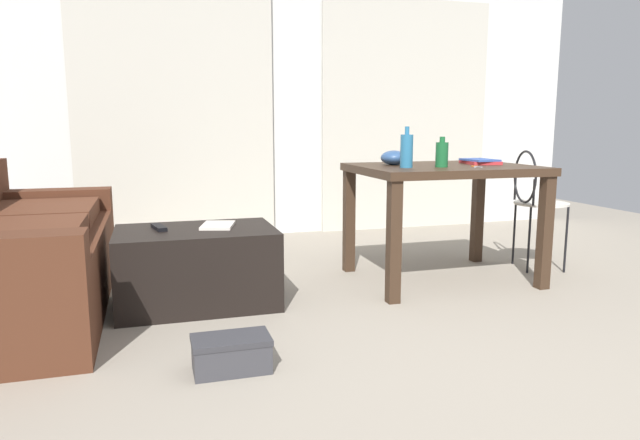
{
  "coord_description": "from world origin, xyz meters",
  "views": [
    {
      "loc": [
        -1.33,
        -1.81,
        1.01
      ],
      "look_at": [
        -0.3,
        1.61,
        0.42
      ],
      "focal_mm": 31.87,
      "sensor_mm": 36.0,
      "label": 1
    }
  ],
  "objects_px": {
    "craft_table": "(443,182)",
    "wire_chair": "(533,194)",
    "coffee_table": "(197,267)",
    "tv_remote_primary": "(159,227)",
    "bottle_far": "(442,154)",
    "scissors": "(475,166)",
    "bowl": "(394,158)",
    "book_stack": "(480,161)",
    "bottle_near": "(407,151)",
    "couch": "(12,257)",
    "shoebox": "(231,354)",
    "magazine": "(218,225)"
  },
  "relations": [
    {
      "from": "bottle_far",
      "to": "couch",
      "type": "bearing_deg",
      "value": 175.47
    },
    {
      "from": "book_stack",
      "to": "magazine",
      "type": "xyz_separation_m",
      "value": [
        -1.76,
        -0.1,
        -0.33
      ]
    },
    {
      "from": "magazine",
      "to": "book_stack",
      "type": "bearing_deg",
      "value": 18.47
    },
    {
      "from": "scissors",
      "to": "book_stack",
      "type": "bearing_deg",
      "value": 52.5
    },
    {
      "from": "tv_remote_primary",
      "to": "craft_table",
      "type": "bearing_deg",
      "value": -11.03
    },
    {
      "from": "wire_chair",
      "to": "tv_remote_primary",
      "type": "relative_size",
      "value": 4.48
    },
    {
      "from": "couch",
      "to": "bowl",
      "type": "xyz_separation_m",
      "value": [
        2.26,
        0.06,
        0.49
      ]
    },
    {
      "from": "couch",
      "to": "bottle_far",
      "type": "bearing_deg",
      "value": -4.53
    },
    {
      "from": "tv_remote_primary",
      "to": "shoebox",
      "type": "relative_size",
      "value": 0.58
    },
    {
      "from": "craft_table",
      "to": "shoebox",
      "type": "bearing_deg",
      "value": -145.83
    },
    {
      "from": "craft_table",
      "to": "magazine",
      "type": "height_order",
      "value": "craft_table"
    },
    {
      "from": "shoebox",
      "to": "magazine",
      "type": "bearing_deg",
      "value": 86.0
    },
    {
      "from": "bottle_near",
      "to": "book_stack",
      "type": "distance_m",
      "value": 0.65
    },
    {
      "from": "craft_table",
      "to": "wire_chair",
      "type": "height_order",
      "value": "wire_chair"
    },
    {
      "from": "couch",
      "to": "bottle_far",
      "type": "distance_m",
      "value": 2.53
    },
    {
      "from": "coffee_table",
      "to": "tv_remote_primary",
      "type": "bearing_deg",
      "value": 165.5
    },
    {
      "from": "craft_table",
      "to": "bottle_near",
      "type": "distance_m",
      "value": 0.4
    },
    {
      "from": "bottle_near",
      "to": "scissors",
      "type": "height_order",
      "value": "bottle_near"
    },
    {
      "from": "coffee_table",
      "to": "tv_remote_primary",
      "type": "distance_m",
      "value": 0.31
    },
    {
      "from": "couch",
      "to": "wire_chair",
      "type": "bearing_deg",
      "value": 0.4
    },
    {
      "from": "coffee_table",
      "to": "wire_chair",
      "type": "bearing_deg",
      "value": 3.98
    },
    {
      "from": "bowl",
      "to": "magazine",
      "type": "height_order",
      "value": "bowl"
    },
    {
      "from": "couch",
      "to": "tv_remote_primary",
      "type": "distance_m",
      "value": 0.79
    },
    {
      "from": "coffee_table",
      "to": "scissors",
      "type": "bearing_deg",
      "value": -3.21
    },
    {
      "from": "wire_chair",
      "to": "book_stack",
      "type": "bearing_deg",
      "value": -176.97
    },
    {
      "from": "coffee_table",
      "to": "bottle_near",
      "type": "relative_size",
      "value": 3.55
    },
    {
      "from": "couch",
      "to": "shoebox",
      "type": "xyz_separation_m",
      "value": [
        1.03,
        -1.09,
        -0.24
      ]
    },
    {
      "from": "shoebox",
      "to": "book_stack",
      "type": "bearing_deg",
      "value": 30.81
    },
    {
      "from": "bottle_far",
      "to": "book_stack",
      "type": "xyz_separation_m",
      "value": [
        0.39,
        0.19,
        -0.06
      ]
    },
    {
      "from": "bowl",
      "to": "book_stack",
      "type": "distance_m",
      "value": 0.6
    },
    {
      "from": "tv_remote_primary",
      "to": "bowl",
      "type": "bearing_deg",
      "value": -6.43
    },
    {
      "from": "craft_table",
      "to": "scissors",
      "type": "xyz_separation_m",
      "value": [
        0.12,
        -0.18,
        0.11
      ]
    },
    {
      "from": "coffee_table",
      "to": "bottle_near",
      "type": "height_order",
      "value": "bottle_near"
    },
    {
      "from": "scissors",
      "to": "magazine",
      "type": "xyz_separation_m",
      "value": [
        -1.58,
        0.13,
        -0.31
      ]
    },
    {
      "from": "bowl",
      "to": "scissors",
      "type": "relative_size",
      "value": 1.68
    },
    {
      "from": "coffee_table",
      "to": "scissors",
      "type": "xyz_separation_m",
      "value": [
        1.71,
        -0.1,
        0.54
      ]
    },
    {
      "from": "tv_remote_primary",
      "to": "scissors",
      "type": "bearing_deg",
      "value": -16.5
    },
    {
      "from": "coffee_table",
      "to": "tv_remote_primary",
      "type": "relative_size",
      "value": 4.69
    },
    {
      "from": "book_stack",
      "to": "shoebox",
      "type": "relative_size",
      "value": 0.91
    },
    {
      "from": "bottle_far",
      "to": "tv_remote_primary",
      "type": "xyz_separation_m",
      "value": [
        -1.7,
        0.11,
        -0.39
      ]
    },
    {
      "from": "coffee_table",
      "to": "book_stack",
      "type": "bearing_deg",
      "value": 4.21
    },
    {
      "from": "bottle_near",
      "to": "book_stack",
      "type": "relative_size",
      "value": 0.84
    },
    {
      "from": "wire_chair",
      "to": "bottle_far",
      "type": "xyz_separation_m",
      "value": [
        -0.85,
        -0.22,
        0.3
      ]
    },
    {
      "from": "bottle_near",
      "to": "bottle_far",
      "type": "height_order",
      "value": "bottle_near"
    },
    {
      "from": "bowl",
      "to": "tv_remote_primary",
      "type": "height_order",
      "value": "bowl"
    },
    {
      "from": "scissors",
      "to": "coffee_table",
      "type": "bearing_deg",
      "value": 176.79
    },
    {
      "from": "bowl",
      "to": "book_stack",
      "type": "bearing_deg",
      "value": -5.67
    },
    {
      "from": "bowl",
      "to": "scissors",
      "type": "distance_m",
      "value": 0.51
    },
    {
      "from": "bowl",
      "to": "scissors",
      "type": "xyz_separation_m",
      "value": [
        0.42,
        -0.29,
        -0.04
      ]
    },
    {
      "from": "couch",
      "to": "book_stack",
      "type": "xyz_separation_m",
      "value": [
        2.86,
        -0.0,
        0.46
      ]
    }
  ]
}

